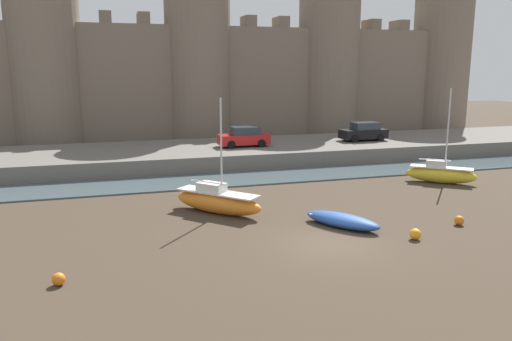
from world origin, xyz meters
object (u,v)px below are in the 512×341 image
sailboat_midflat_left (217,201)px  sailboat_foreground_centre (441,173)px  mooring_buoy_near_shore (59,279)px  car_quay_west (364,132)px  rowboat_midflat_right (342,220)px  mooring_buoy_off_centre (415,234)px  car_quay_east (244,137)px  mooring_buoy_mid_mud (459,220)px

sailboat_midflat_left → sailboat_foreground_centre: bearing=9.6°
mooring_buoy_near_shore → car_quay_west: (23.66, 21.55, 1.79)m
rowboat_midflat_right → mooring_buoy_off_centre: bearing=-48.1°
sailboat_midflat_left → mooring_buoy_near_shore: sailboat_midflat_left is taller
sailboat_midflat_left → car_quay_west: (16.36, 14.32, 1.36)m
mooring_buoy_off_centre → sailboat_midflat_left: bearing=138.7°
sailboat_midflat_left → sailboat_foreground_centre: size_ratio=0.97×
sailboat_foreground_centre → car_quay_east: bearing=132.6°
rowboat_midflat_right → sailboat_foreground_centre: bearing=32.6°
mooring_buoy_mid_mud → car_quay_west: 20.58m
rowboat_midflat_right → mooring_buoy_mid_mud: (5.62, -1.37, -0.11)m
sailboat_midflat_left → car_quay_west: bearing=41.2°
sailboat_midflat_left → mooring_buoy_mid_mud: sailboat_midflat_left is taller
car_quay_west → sailboat_midflat_left: bearing=-138.8°
mooring_buoy_near_shore → mooring_buoy_off_centre: bearing=2.2°
rowboat_midflat_right → mooring_buoy_mid_mud: bearing=-13.7°
mooring_buoy_off_centre → car_quay_east: car_quay_east is taller
rowboat_midflat_right → car_quay_west: bearing=58.9°
sailboat_midflat_left → mooring_buoy_mid_mud: size_ratio=12.85×
mooring_buoy_near_shore → car_quay_east: bearing=59.3°
sailboat_midflat_left → mooring_buoy_near_shore: (-7.31, -7.23, -0.44)m
sailboat_foreground_centre → mooring_buoy_near_shore: 25.14m
sailboat_foreground_centre → mooring_buoy_mid_mud: size_ratio=13.31×
mooring_buoy_near_shore → car_quay_west: 32.06m
car_quay_west → sailboat_foreground_centre: bearing=-92.7°
rowboat_midflat_right → sailboat_foreground_centre: (10.54, 6.73, 0.30)m
mooring_buoy_near_shore → car_quay_west: car_quay_west is taller
sailboat_foreground_centre → mooring_buoy_off_centre: 12.43m
car_quay_east → mooring_buoy_off_centre: bearing=-83.7°
sailboat_foreground_centre → mooring_buoy_off_centre: bearing=-131.4°
mooring_buoy_mid_mud → mooring_buoy_near_shore: (-18.19, -1.80, -0.00)m
rowboat_midflat_right → car_quay_west: 21.54m
mooring_buoy_off_centre → car_quay_east: size_ratio=0.12×
sailboat_foreground_centre → car_quay_east: size_ratio=1.52×
sailboat_foreground_centre → mooring_buoy_mid_mud: sailboat_foreground_centre is taller
sailboat_midflat_left → mooring_buoy_off_centre: 10.10m
car_quay_west → car_quay_east: 11.04m
mooring_buoy_mid_mud → car_quay_east: bearing=105.9°
rowboat_midflat_right → sailboat_midflat_left: bearing=142.3°
sailboat_midflat_left → mooring_buoy_near_shore: size_ratio=13.05×
car_quay_west → rowboat_midflat_right: bearing=-121.1°
rowboat_midflat_right → mooring_buoy_near_shore: rowboat_midflat_right is taller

